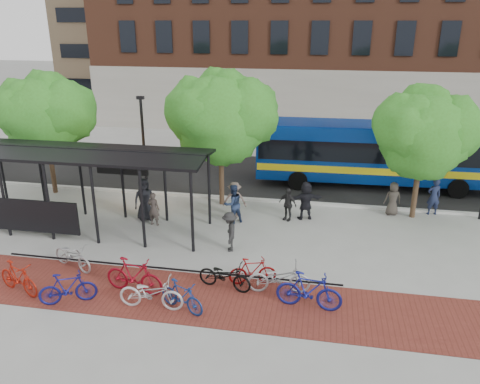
% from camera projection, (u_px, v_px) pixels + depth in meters
% --- Properties ---
extents(ground, '(160.00, 160.00, 0.00)m').
position_uv_depth(ground, '(275.00, 237.00, 19.58)').
color(ground, '#9E9E99').
rests_on(ground, ground).
extents(asphalt_street, '(160.00, 8.00, 0.01)m').
position_uv_depth(asphalt_street, '(290.00, 177.00, 26.95)').
color(asphalt_street, black).
rests_on(asphalt_street, ground).
extents(curb, '(160.00, 0.25, 0.12)m').
position_uv_depth(curb, '(284.00, 201.00, 23.25)').
color(curb, '#B7B7B2').
rests_on(curb, ground).
extents(brick_strip, '(24.00, 3.00, 0.01)m').
position_uv_depth(brick_strip, '(197.00, 298.00, 15.31)').
color(brick_strip, maroon).
rests_on(brick_strip, ground).
extents(bike_rack_rail, '(12.00, 0.05, 0.95)m').
position_uv_depth(bike_rack_rail, '(168.00, 280.00, 16.36)').
color(bike_rack_rail, black).
rests_on(bike_rack_rail, ground).
extents(building_brick, '(55.00, 14.00, 20.00)m').
position_uv_depth(building_brick, '(435.00, 1.00, 38.39)').
color(building_brick, brown).
rests_on(building_brick, ground).
extents(bus_shelter, '(10.60, 3.07, 3.60)m').
position_uv_depth(bus_shelter, '(81.00, 162.00, 19.49)').
color(bus_shelter, black).
rests_on(bus_shelter, ground).
extents(tree_a, '(4.90, 4.00, 6.18)m').
position_uv_depth(tree_a, '(46.00, 112.00, 23.23)').
color(tree_a, '#382619').
rests_on(tree_a, ground).
extents(tree_b, '(5.15, 4.20, 6.47)m').
position_uv_depth(tree_b, '(223.00, 114.00, 21.62)').
color(tree_b, '#382619').
rests_on(tree_b, ground).
extents(tree_c, '(4.66, 3.80, 5.92)m').
position_uv_depth(tree_c, '(426.00, 130.00, 20.22)').
color(tree_c, '#382619').
rests_on(tree_c, ground).
extents(lamp_post_left, '(0.35, 0.20, 5.12)m').
position_uv_depth(lamp_post_left, '(144.00, 145.00, 23.14)').
color(lamp_post_left, black).
rests_on(lamp_post_left, ground).
extents(bus, '(12.69, 3.29, 3.41)m').
position_uv_depth(bus, '(376.00, 151.00, 25.05)').
color(bus, navy).
rests_on(bus, ground).
extents(bike_1, '(1.93, 1.14, 1.12)m').
position_uv_depth(bike_1, '(18.00, 278.00, 15.41)').
color(bike_1, '#9F1C0E').
rests_on(bike_1, ground).
extents(bike_2, '(2.04, 1.39, 1.01)m').
position_uv_depth(bike_2, '(73.00, 256.00, 16.96)').
color(bike_2, '#98979A').
rests_on(bike_2, ground).
extents(bike_3, '(1.85, 1.22, 1.08)m').
position_uv_depth(bike_3, '(68.00, 288.00, 14.85)').
color(bike_3, navy).
rests_on(bike_3, ground).
extents(bike_5, '(2.13, 0.85, 1.24)m').
position_uv_depth(bike_5, '(134.00, 276.00, 15.42)').
color(bike_5, maroon).
rests_on(bike_5, ground).
extents(bike_6, '(2.09, 0.76, 1.10)m').
position_uv_depth(bike_6, '(151.00, 293.00, 14.58)').
color(bike_6, '#BDBDC0').
rests_on(bike_6, ground).
extents(bike_7, '(1.74, 1.14, 1.02)m').
position_uv_depth(bike_7, '(182.00, 296.00, 14.48)').
color(bike_7, navy).
rests_on(bike_7, ground).
extents(bike_8, '(1.99, 1.05, 0.99)m').
position_uv_depth(bike_8, '(225.00, 276.00, 15.66)').
color(bike_8, black).
rests_on(bike_8, ground).
extents(bike_9, '(1.70, 0.88, 0.99)m').
position_uv_depth(bike_9, '(253.00, 271.00, 15.96)').
color(bike_9, maroon).
rests_on(bike_9, ground).
extents(bike_10, '(2.15, 0.97, 1.09)m').
position_uv_depth(bike_10, '(279.00, 278.00, 15.44)').
color(bike_10, '#98989B').
rests_on(bike_10, ground).
extents(bike_11, '(2.13, 0.80, 1.25)m').
position_uv_depth(bike_11, '(309.00, 291.00, 14.56)').
color(bike_11, navy).
rests_on(bike_11, ground).
extents(pedestrian_0, '(1.15, 1.08, 1.97)m').
position_uv_depth(pedestrian_0, '(144.00, 199.00, 20.95)').
color(pedestrian_0, black).
rests_on(pedestrian_0, ground).
extents(pedestrian_1, '(0.60, 0.44, 1.52)m').
position_uv_depth(pedestrian_1, '(154.00, 209.00, 20.49)').
color(pedestrian_1, '#38302D').
rests_on(pedestrian_1, ground).
extents(pedestrian_2, '(1.11, 1.09, 1.80)m').
position_uv_depth(pedestrian_2, '(233.00, 204.00, 20.67)').
color(pedestrian_2, '#1E2B48').
rests_on(pedestrian_2, ground).
extents(pedestrian_3, '(1.12, 0.69, 1.68)m').
position_uv_depth(pedestrian_3, '(235.00, 200.00, 21.31)').
color(pedestrian_3, brown).
rests_on(pedestrian_3, ground).
extents(pedestrian_4, '(0.97, 0.75, 1.53)m').
position_uv_depth(pedestrian_4, '(288.00, 204.00, 21.01)').
color(pedestrian_4, black).
rests_on(pedestrian_4, ground).
extents(pedestrian_5, '(1.73, 1.02, 1.78)m').
position_uv_depth(pedestrian_5, '(306.00, 201.00, 21.09)').
color(pedestrian_5, black).
rests_on(pedestrian_5, ground).
extents(pedestrian_6, '(0.85, 0.64, 1.58)m').
position_uv_depth(pedestrian_6, '(393.00, 199.00, 21.57)').
color(pedestrian_6, '#39332D').
rests_on(pedestrian_6, ground).
extents(pedestrian_7, '(0.72, 0.56, 1.75)m').
position_uv_depth(pedestrian_7, '(434.00, 197.00, 21.59)').
color(pedestrian_7, '#1B223F').
rests_on(pedestrian_7, ground).
extents(pedestrian_9, '(0.82, 1.15, 1.61)m').
position_uv_depth(pedestrian_9, '(230.00, 232.00, 18.19)').
color(pedestrian_9, black).
rests_on(pedestrian_9, ground).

